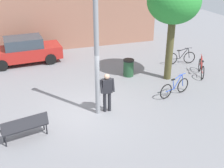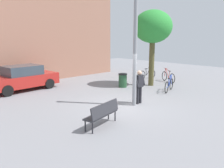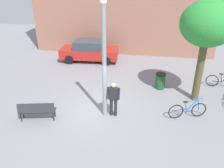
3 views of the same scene
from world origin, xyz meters
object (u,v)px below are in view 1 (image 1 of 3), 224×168
at_px(person_by_lamppost, 107,90).
at_px(bicycle_black, 181,58).
at_px(park_bench, 25,126).
at_px(parked_car_red, 24,50).
at_px(trash_bin, 129,68).
at_px(lamppost, 97,49).
at_px(plaza_tree, 174,2).
at_px(bicycle_red, 201,68).
at_px(bicycle_blue, 175,88).

xyz_separation_m(person_by_lamppost, bicycle_black, (5.74, 3.85, -0.58)).
xyz_separation_m(park_bench, parked_car_red, (0.39, 7.88, 0.23)).
distance_m(parked_car_red, trash_bin, 6.33).
xyz_separation_m(lamppost, park_bench, (-2.90, -0.95, -2.21)).
bearing_deg(lamppost, plaza_tree, 26.72).
relative_size(person_by_lamppost, parked_car_red, 0.39).
bearing_deg(plaza_tree, parked_car_red, 145.60).
relative_size(person_by_lamppost, bicycle_red, 1.02).
height_order(bicycle_blue, bicycle_red, same).
bearing_deg(trash_bin, lamppost, -129.13).
relative_size(plaza_tree, parked_car_red, 1.17).
xyz_separation_m(bicycle_blue, trash_bin, (-1.18, 2.79, 0.08)).
relative_size(park_bench, bicycle_black, 0.93).
relative_size(lamppost, bicycle_blue, 2.97).
bearing_deg(trash_bin, person_by_lamppost, -124.66).
distance_m(person_by_lamppost, bicycle_blue, 3.44).
xyz_separation_m(lamppost, trash_bin, (2.59, 3.19, -2.29)).
bearing_deg(bicycle_red, trash_bin, 163.36).
height_order(plaza_tree, parked_car_red, plaza_tree).
bearing_deg(bicycle_black, trash_bin, -169.26).
bearing_deg(lamppost, trash_bin, 50.87).
xyz_separation_m(lamppost, bicycle_blue, (3.77, 0.40, -2.37)).
bearing_deg(bicycle_red, plaza_tree, 175.92).
distance_m(person_by_lamppost, bicycle_red, 6.30).
height_order(lamppost, bicycle_black, lamppost).
bearing_deg(bicycle_red, person_by_lamppost, -160.88).
relative_size(lamppost, trash_bin, 5.69).
distance_m(park_bench, bicycle_black, 10.24).
xyz_separation_m(park_bench, bicycle_black, (9.04, 4.81, -0.16)).
height_order(park_bench, parked_car_red, parked_car_red).
relative_size(park_bench, bicycle_red, 1.02).
distance_m(bicycle_blue, parked_car_red, 9.07).
distance_m(lamppost, trash_bin, 4.71).
distance_m(plaza_tree, parked_car_red, 8.91).
bearing_deg(bicycle_blue, trash_bin, 112.84).
distance_m(bicycle_blue, bicycle_black, 4.20).
bearing_deg(person_by_lamppost, bicycle_red, 19.12).
relative_size(park_bench, bicycle_blue, 0.95).
relative_size(bicycle_red, parked_car_red, 0.38).
height_order(bicycle_black, trash_bin, bicycle_black).
relative_size(plaza_tree, trash_bin, 5.50).
height_order(plaza_tree, trash_bin, plaza_tree).
bearing_deg(lamppost, bicycle_blue, 6.00).
bearing_deg(bicycle_black, plaza_tree, -136.72).
relative_size(person_by_lamppost, bicycle_black, 0.93).
xyz_separation_m(lamppost, person_by_lamppost, (0.40, 0.01, -1.79)).
distance_m(plaza_tree, trash_bin, 3.98).
xyz_separation_m(person_by_lamppost, trash_bin, (2.19, 3.17, -0.50)).
bearing_deg(parked_car_red, bicycle_black, -19.53).
distance_m(park_bench, bicycle_red, 9.71).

